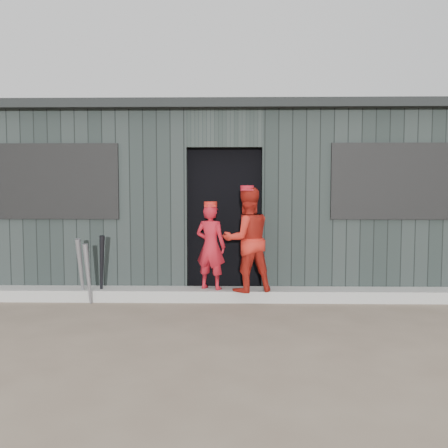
{
  "coord_description": "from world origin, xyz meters",
  "views": [
    {
      "loc": [
        0.13,
        -4.6,
        1.47
      ],
      "look_at": [
        0.0,
        1.8,
        1.0
      ],
      "focal_mm": 40.0,
      "sensor_mm": 36.0,
      "label": 1
    }
  ],
  "objects_px": {
    "bat_right": "(102,268)",
    "bat_mid": "(88,274)",
    "player_red_left": "(211,246)",
    "player_grey_back": "(270,250)",
    "dugout": "(226,199)",
    "bat_left": "(81,270)",
    "player_red_right": "(247,240)"
  },
  "relations": [
    {
      "from": "bat_right",
      "to": "bat_mid",
      "type": "bearing_deg",
      "value": -124.76
    },
    {
      "from": "player_red_left",
      "to": "player_grey_back",
      "type": "bearing_deg",
      "value": -124.54
    },
    {
      "from": "dugout",
      "to": "player_red_left",
      "type": "bearing_deg",
      "value": -95.87
    },
    {
      "from": "bat_right",
      "to": "dugout",
      "type": "height_order",
      "value": "dugout"
    },
    {
      "from": "bat_mid",
      "to": "dugout",
      "type": "bearing_deg",
      "value": 48.87
    },
    {
      "from": "bat_left",
      "to": "player_red_right",
      "type": "distance_m",
      "value": 2.16
    },
    {
      "from": "dugout",
      "to": "player_grey_back",
      "type": "bearing_deg",
      "value": -61.44
    },
    {
      "from": "bat_left",
      "to": "player_red_right",
      "type": "bearing_deg",
      "value": 0.17
    },
    {
      "from": "bat_left",
      "to": "dugout",
      "type": "bearing_deg",
      "value": 45.09
    },
    {
      "from": "bat_left",
      "to": "player_red_left",
      "type": "bearing_deg",
      "value": 5.06
    },
    {
      "from": "player_grey_back",
      "to": "bat_left",
      "type": "bearing_deg",
      "value": 12.94
    },
    {
      "from": "bat_right",
      "to": "player_red_right",
      "type": "xyz_separation_m",
      "value": [
        1.87,
        -0.06,
        0.38
      ]
    },
    {
      "from": "bat_right",
      "to": "dugout",
      "type": "bearing_deg",
      "value": 48.28
    },
    {
      "from": "bat_mid",
      "to": "bat_right",
      "type": "relative_size",
      "value": 0.89
    },
    {
      "from": "bat_right",
      "to": "player_red_right",
      "type": "height_order",
      "value": "player_red_right"
    },
    {
      "from": "bat_mid",
      "to": "player_grey_back",
      "type": "bearing_deg",
      "value": 18.68
    },
    {
      "from": "bat_left",
      "to": "dugout",
      "type": "relative_size",
      "value": 0.1
    },
    {
      "from": "bat_left",
      "to": "player_red_right",
      "type": "xyz_separation_m",
      "value": [
        2.12,
        0.01,
        0.39
      ]
    },
    {
      "from": "bat_mid",
      "to": "player_grey_back",
      "type": "height_order",
      "value": "player_grey_back"
    },
    {
      "from": "player_red_left",
      "to": "player_grey_back",
      "type": "xyz_separation_m",
      "value": [
        0.81,
        0.53,
        -0.11
      ]
    },
    {
      "from": "bat_left",
      "to": "dugout",
      "type": "height_order",
      "value": "dugout"
    },
    {
      "from": "bat_right",
      "to": "player_red_left",
      "type": "height_order",
      "value": "player_red_left"
    },
    {
      "from": "bat_right",
      "to": "player_red_right",
      "type": "relative_size",
      "value": 0.66
    },
    {
      "from": "bat_mid",
      "to": "bat_right",
      "type": "xyz_separation_m",
      "value": [
        0.12,
        0.18,
        0.04
      ]
    },
    {
      "from": "bat_right",
      "to": "player_red_left",
      "type": "relative_size",
      "value": 0.78
    },
    {
      "from": "player_red_left",
      "to": "dugout",
      "type": "height_order",
      "value": "dugout"
    },
    {
      "from": "bat_left",
      "to": "dugout",
      "type": "distance_m",
      "value": 2.73
    },
    {
      "from": "bat_mid",
      "to": "dugout",
      "type": "relative_size",
      "value": 0.09
    },
    {
      "from": "bat_left",
      "to": "bat_mid",
      "type": "bearing_deg",
      "value": -42.6
    },
    {
      "from": "bat_mid",
      "to": "dugout",
      "type": "distance_m",
      "value": 2.74
    },
    {
      "from": "bat_mid",
      "to": "player_red_right",
      "type": "height_order",
      "value": "player_red_right"
    },
    {
      "from": "player_red_left",
      "to": "bat_right",
      "type": "bearing_deg",
      "value": 25.62
    }
  ]
}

